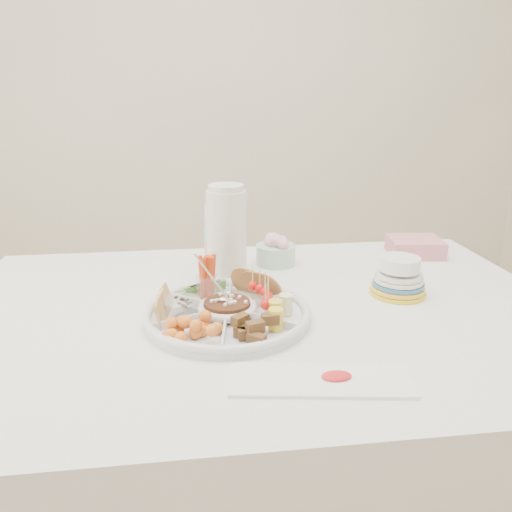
{
  "coord_description": "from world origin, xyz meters",
  "views": [
    {
      "loc": [
        -0.15,
        -1.11,
        1.26
      ],
      "look_at": [
        -0.0,
        0.05,
        0.88
      ],
      "focal_mm": 35.0,
      "sensor_mm": 36.0,
      "label": 1
    }
  ],
  "objects": [
    {
      "name": "wall_back",
      "position": [
        0.0,
        2.0,
        1.35
      ],
      "size": [
        4.0,
        0.02,
        2.7
      ],
      "primitive_type": "cube",
      "color": "beige",
      "rests_on": "ground"
    },
    {
      "name": "dining_table",
      "position": [
        0.0,
        0.0,
        0.38
      ],
      "size": [
        1.52,
        1.02,
        0.76
      ],
      "primitive_type": "cube",
      "color": "white",
      "rests_on": "floor"
    },
    {
      "name": "party_tray",
      "position": [
        -0.08,
        -0.05,
        0.78
      ],
      "size": [
        0.5,
        0.5,
        0.04
      ],
      "primitive_type": "cylinder",
      "rotation": [
        0.0,
        0.0,
        0.39
      ],
      "color": "white",
      "rests_on": "dining_table"
    },
    {
      "name": "bean_dip",
      "position": [
        -0.08,
        -0.05,
        0.79
      ],
      "size": [
        0.14,
        0.14,
        0.04
      ],
      "primitive_type": "cylinder",
      "rotation": [
        0.0,
        0.0,
        0.39
      ],
      "color": "black",
      "rests_on": "party_tray"
    },
    {
      "name": "tortillas",
      "position": [
        -0.0,
        0.05,
        0.8
      ],
      "size": [
        0.14,
        0.14,
        0.06
      ],
      "primitive_type": null,
      "rotation": [
        0.0,
        0.0,
        0.39
      ],
      "color": "#AE632A",
      "rests_on": "party_tray"
    },
    {
      "name": "carrot_cucumber",
      "position": [
        -0.13,
        0.07,
        0.82
      ],
      "size": [
        0.16,
        0.16,
        0.11
      ],
      "primitive_type": null,
      "rotation": [
        0.0,
        0.0,
        0.39
      ],
      "color": "#D44316",
      "rests_on": "party_tray"
    },
    {
      "name": "pita_raisins",
      "position": [
        -0.21,
        -0.04,
        0.8
      ],
      "size": [
        0.16,
        0.16,
        0.06
      ],
      "primitive_type": null,
      "rotation": [
        0.0,
        0.0,
        0.39
      ],
      "color": "#E8BE82",
      "rests_on": "party_tray"
    },
    {
      "name": "cherries",
      "position": [
        -0.16,
        -0.16,
        0.79
      ],
      "size": [
        0.16,
        0.16,
        0.05
      ],
      "primitive_type": null,
      "rotation": [
        0.0,
        0.0,
        0.39
      ],
      "color": "#CF640F",
      "rests_on": "party_tray"
    },
    {
      "name": "granola_chunks",
      "position": [
        -0.03,
        -0.17,
        0.79
      ],
      "size": [
        0.13,
        0.13,
        0.04
      ],
      "primitive_type": null,
      "rotation": [
        0.0,
        0.0,
        0.39
      ],
      "color": "brown",
      "rests_on": "party_tray"
    },
    {
      "name": "banana_tomato",
      "position": [
        0.05,
        -0.07,
        0.82
      ],
      "size": [
        0.14,
        0.14,
        0.09
      ],
      "primitive_type": null,
      "rotation": [
        0.0,
        0.0,
        0.39
      ],
      "color": "#EED666",
      "rests_on": "party_tray"
    },
    {
      "name": "cup_stack",
      "position": [
        -0.09,
        0.27,
        0.87
      ],
      "size": [
        0.09,
        0.09,
        0.22
      ],
      "primitive_type": "cylinder",
      "rotation": [
        0.0,
        0.0,
        -0.19
      ],
      "color": "beige",
      "rests_on": "dining_table"
    },
    {
      "name": "thermos",
      "position": [
        -0.06,
        0.19,
        0.9
      ],
      "size": [
        0.12,
        0.12,
        0.28
      ],
      "primitive_type": "cylinder",
      "rotation": [
        0.0,
        0.0,
        -0.1
      ],
      "color": "silver",
      "rests_on": "dining_table"
    },
    {
      "name": "flower_bowl",
      "position": [
        0.09,
        0.32,
        0.8
      ],
      "size": [
        0.13,
        0.13,
        0.09
      ],
      "primitive_type": "cylinder",
      "rotation": [
        0.0,
        0.0,
        -0.05
      ],
      "color": "#89C5AA",
      "rests_on": "dining_table"
    },
    {
      "name": "napkin_stack",
      "position": [
        0.56,
        0.36,
        0.79
      ],
      "size": [
        0.18,
        0.16,
        0.05
      ],
      "primitive_type": "cube",
      "rotation": [
        0.0,
        0.0,
        -0.14
      ],
      "color": "#D2818A",
      "rests_on": "dining_table"
    },
    {
      "name": "plate_stack",
      "position": [
        0.37,
        0.04,
        0.8
      ],
      "size": [
        0.19,
        0.19,
        0.09
      ],
      "primitive_type": "cylinder",
      "rotation": [
        0.0,
        0.0,
        -0.36
      ],
      "color": "gold",
      "rests_on": "dining_table"
    },
    {
      "name": "placemat",
      "position": [
        0.07,
        -0.34,
        0.76
      ],
      "size": [
        0.34,
        0.16,
        0.01
      ],
      "primitive_type": "cube",
      "rotation": [
        0.0,
        0.0,
        -0.15
      ],
      "color": "white",
      "rests_on": "dining_table"
    }
  ]
}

